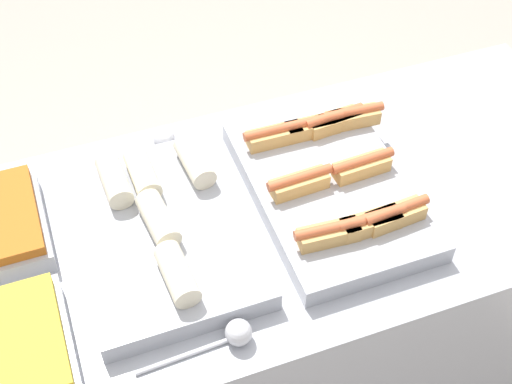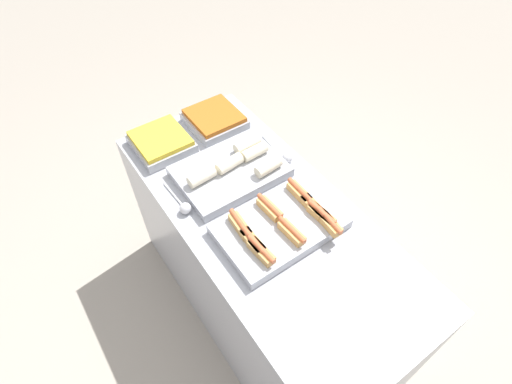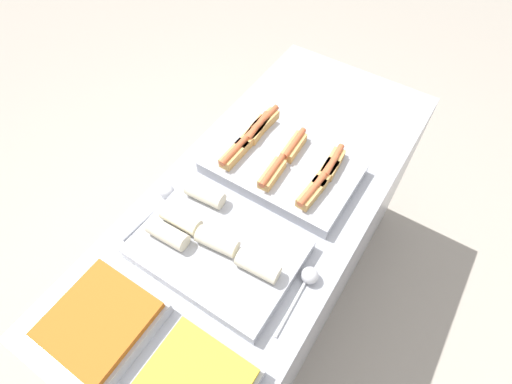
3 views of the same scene
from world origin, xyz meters
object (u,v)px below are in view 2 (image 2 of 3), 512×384
object	(u,v)px
tray_side_back	(215,119)
serving_spoon_near	(184,207)
tray_wraps	(232,170)
tray_side_front	(161,142)
serving_spoon_far	(286,156)
tray_hotdogs	(281,225)

from	to	relation	value
tray_side_back	serving_spoon_near	xyz separation A→B (m)	(0.43, -0.41, -0.01)
tray_wraps	tray_side_front	world-z (taller)	tray_wraps
tray_side_back	serving_spoon_near	bearing A→B (deg)	-44.12
tray_side_front	serving_spoon_far	world-z (taller)	tray_side_front
tray_hotdogs	serving_spoon_near	distance (m)	0.43
tray_wraps	serving_spoon_far	bearing A→B (deg)	76.22
tray_side_front	tray_side_back	distance (m)	0.31
tray_hotdogs	serving_spoon_near	bearing A→B (deg)	-139.23
tray_wraps	serving_spoon_near	bearing A→B (deg)	-77.99
tray_side_back	tray_side_front	bearing A→B (deg)	-90.00
tray_wraps	tray_side_back	xyz separation A→B (m)	(-0.36, 0.12, 0.00)
tray_hotdogs	tray_side_back	distance (m)	0.77
serving_spoon_near	serving_spoon_far	bearing A→B (deg)	89.52
serving_spoon_near	tray_side_back	bearing A→B (deg)	135.88
serving_spoon_near	serving_spoon_far	size ratio (longest dim) A/B	0.95
tray_wraps	serving_spoon_far	distance (m)	0.28
tray_side_front	serving_spoon_near	distance (m)	0.44
tray_wraps	tray_side_back	world-z (taller)	tray_wraps
serving_spoon_far	tray_hotdogs	bearing A→B (deg)	-40.35
tray_side_front	serving_spoon_near	world-z (taller)	tray_side_front
serving_spoon_far	tray_wraps	bearing A→B (deg)	-103.78
tray_side_back	serving_spoon_near	world-z (taller)	tray_side_back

